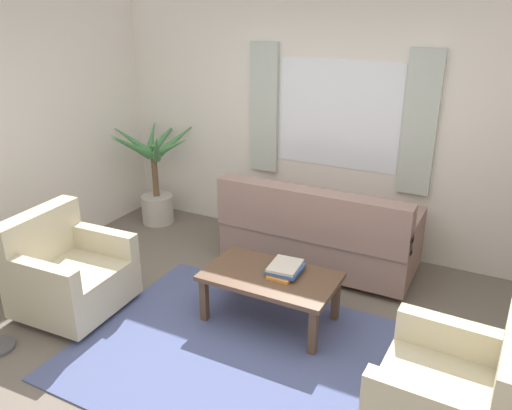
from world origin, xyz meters
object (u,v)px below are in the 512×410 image
at_px(book_stack_on_table, 285,269).
at_px(coffee_table, 270,281).
at_px(armchair_left, 67,273).
at_px(armchair_right, 457,398).
at_px(couch, 318,235).
at_px(potted_plant, 155,177).

bearing_deg(book_stack_on_table, coffee_table, -139.98).
bearing_deg(armchair_left, coffee_table, -71.38).
xyz_separation_m(armchair_left, armchair_right, (3.20, -0.04, 0.00)).
xyz_separation_m(couch, book_stack_on_table, (0.08, -0.98, 0.11)).
height_order(coffee_table, book_stack_on_table, book_stack_on_table).
bearing_deg(book_stack_on_table, armchair_left, -157.41).
bearing_deg(armchair_left, potted_plant, 12.11).
distance_m(armchair_left, armchair_right, 3.20).
bearing_deg(potted_plant, couch, -5.26).
bearing_deg(armchair_right, potted_plant, -115.45).
bearing_deg(book_stack_on_table, couch, 94.87).
distance_m(armchair_left, coffee_table, 1.77).
xyz_separation_m(couch, coffee_table, (-0.01, -1.06, 0.01)).
relative_size(armchair_right, book_stack_on_table, 2.58).
bearing_deg(potted_plant, armchair_left, -75.16).
xyz_separation_m(armchair_left, book_stack_on_table, (1.74, 0.73, 0.12)).
relative_size(coffee_table, potted_plant, 0.85).
height_order(coffee_table, potted_plant, potted_plant).
bearing_deg(couch, armchair_left, 45.73).
relative_size(book_stack_on_table, potted_plant, 0.26).
distance_m(armchair_right, book_stack_on_table, 1.65).
distance_m(coffee_table, book_stack_on_table, 0.16).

